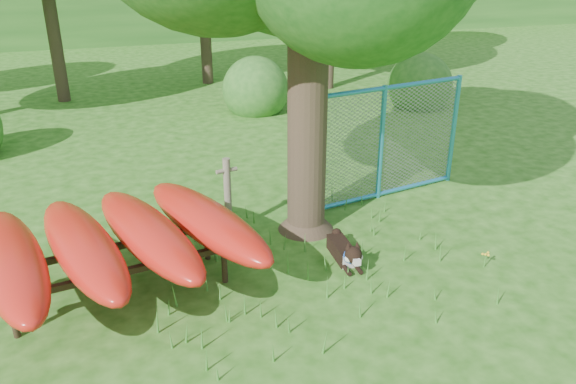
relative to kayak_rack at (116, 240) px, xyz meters
name	(u,v)px	position (x,y,z in m)	size (l,w,h in m)	color
ground	(305,303)	(2.14, -0.97, -0.78)	(80.00, 80.00, 0.00)	#1F5511
wooden_post	(228,194)	(1.71, 1.22, -0.13)	(0.34, 0.13, 1.23)	#645D4B
kayak_rack	(116,240)	(0.00, 0.00, 0.00)	(3.74, 3.33, 1.02)	black
husky_dog	(346,252)	(3.04, -0.23, -0.62)	(0.31, 1.04, 0.46)	black
fence_section	(381,143)	(4.54, 1.66, 0.23)	(3.42, 0.69, 3.37)	teal
wildflower_clump	(486,255)	(4.81, -1.00, -0.59)	(0.11, 0.11, 0.24)	#3C7F29
shrub_right	(418,106)	(8.64, 7.03, -0.78)	(1.80, 1.80, 1.80)	#265E1E
shrub_mid	(256,111)	(4.14, 8.03, -0.78)	(1.80, 1.80, 1.80)	#265E1E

